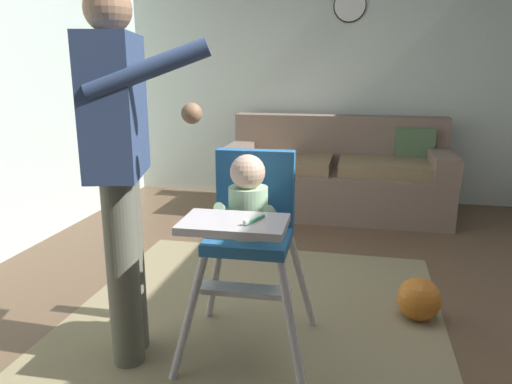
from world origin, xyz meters
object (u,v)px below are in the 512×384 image
couch (336,176)px  adult_standing (120,161)px  toy_ball (419,299)px  wall_clock (350,6)px  high_chair (249,218)px

couch → adult_standing: adult_standing is taller
adult_standing → couch: bearing=57.7°
toy_ball → wall_clock: 3.04m
couch → toy_ball: (0.55, -1.96, -0.22)m
couch → high_chair: 2.47m
couch → high_chair: high_chair is taller
adult_standing → wall_clock: size_ratio=5.23×
adult_standing → wall_clock: (0.82, 3.06, 0.95)m
couch → adult_standing: 2.75m
toy_ball → adult_standing: bearing=-155.0°
couch → wall_clock: size_ratio=6.51×
adult_standing → high_chair: bearing=0.1°
couch → high_chair: bearing=-6.0°
high_chair → toy_ball: (0.80, 0.47, -0.54)m
couch → high_chair: size_ratio=2.12×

